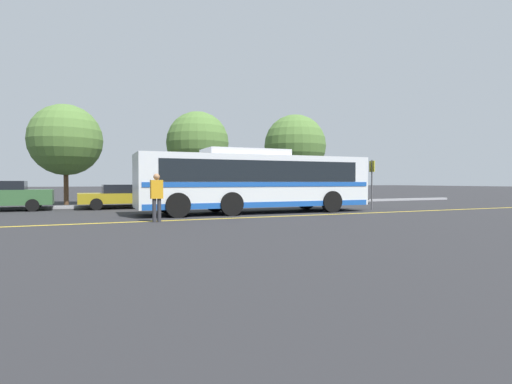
{
  "coord_description": "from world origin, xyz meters",
  "views": [
    {
      "loc": [
        -6.35,
        -17.26,
        1.43
      ],
      "look_at": [
        0.89,
        -0.35,
        0.96
      ],
      "focal_mm": 28.0,
      "sensor_mm": 36.0,
      "label": 1
    }
  ],
  "objects": [
    {
      "name": "lane_strip_0",
      "position": [
        0.89,
        -2.55,
        0.0
      ],
      "size": [
        30.73,
        0.2,
        0.01
      ],
      "primitive_type": "cube",
      "rotation": [
        0.0,
        0.0,
        1.57
      ],
      "color": "gold",
      "rests_on": "ground_plane"
    },
    {
      "name": "ground_plane",
      "position": [
        0.0,
        0.0,
        0.0
      ],
      "size": [
        220.0,
        220.0,
        0.0
      ],
      "primitive_type": "plane",
      "color": "#262628"
    },
    {
      "name": "tree_2",
      "position": [
        0.77,
        9.58,
        4.1
      ],
      "size": [
        4.27,
        4.27,
        6.24
      ],
      "color": "#513823",
      "rests_on": "ground_plane"
    },
    {
      "name": "curb_strip",
      "position": [
        0.89,
        6.18,
        0.07
      ],
      "size": [
        38.73,
        0.36,
        0.15
      ],
      "primitive_type": "cube",
      "color": "#99999E",
      "rests_on": "ground_plane"
    },
    {
      "name": "bus_stop_sign",
      "position": [
        7.06,
        -0.93,
        1.6
      ],
      "size": [
        0.07,
        0.4,
        2.54
      ],
      "rotation": [
        0.0,
        0.0,
        -1.58
      ],
      "color": "#59595E",
      "rests_on": "ground_plane"
    },
    {
      "name": "tree_1",
      "position": [
        -7.45,
        10.06,
        4.0
      ],
      "size": [
        4.37,
        4.37,
        6.2
      ],
      "color": "#513823",
      "rests_on": "ground_plane"
    },
    {
      "name": "parked_car_0",
      "position": [
        -10.1,
        5.32,
        0.75
      ],
      "size": [
        4.55,
        1.84,
        1.47
      ],
      "rotation": [
        0.0,
        0.0,
        1.59
      ],
      "color": "#335B33",
      "rests_on": "ground_plane"
    },
    {
      "name": "parked_car_1",
      "position": [
        -4.48,
        5.2,
        0.66
      ],
      "size": [
        4.63,
        2.09,
        1.28
      ],
      "rotation": [
        0.0,
        0.0,
        -1.55
      ],
      "color": "olive",
      "rests_on": "ground_plane"
    },
    {
      "name": "pedestrian_0",
      "position": [
        -4.04,
        -2.91,
        0.98
      ],
      "size": [
        0.43,
        0.24,
        1.72
      ],
      "rotation": [
        0.0,
        0.0,
        0.04
      ],
      "color": "#2D2D33",
      "rests_on": "ground_plane"
    },
    {
      "name": "tree_0",
      "position": [
        9.14,
        10.97,
        4.32
      ],
      "size": [
        4.93,
        4.93,
        6.79
      ],
      "color": "#513823",
      "rests_on": "ground_plane"
    },
    {
      "name": "transit_bus",
      "position": [
        0.87,
        -0.35,
        1.5
      ],
      "size": [
        11.07,
        2.75,
        2.9
      ],
      "rotation": [
        0.0,
        0.0,
        -1.58
      ],
      "color": "silver",
      "rests_on": "ground_plane"
    }
  ]
}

